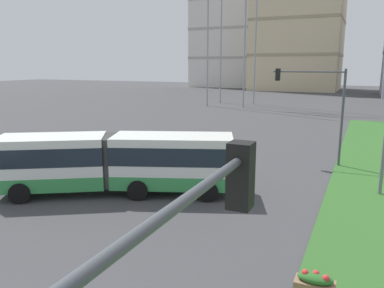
% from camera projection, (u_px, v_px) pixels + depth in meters
% --- Properties ---
extents(articulated_bus, '(11.62, 7.41, 3.00)m').
position_uv_depth(articulated_bus, '(117.00, 162.00, 19.36)').
color(articulated_bus, silver).
rests_on(articulated_bus, ground).
extents(flower_planter_2, '(1.10, 0.56, 0.74)m').
position_uv_depth(flower_planter_2, '(315.00, 284.00, 10.72)').
color(flower_planter_2, '#937051').
rests_on(flower_planter_2, grass_median).
extents(traffic_light_far_right, '(4.57, 0.28, 6.24)m').
position_uv_depth(traffic_light_far_right, '(319.00, 99.00, 24.57)').
color(traffic_light_far_right, '#474C51').
rests_on(traffic_light_far_right, ground).
extents(apartment_tower_west, '(21.54, 17.84, 41.13)m').
position_uv_depth(apartment_tower_west, '(233.00, 17.00, 114.48)').
color(apartment_tower_west, silver).
rests_on(apartment_tower_west, ground).
extents(apartment_tower_westcentre, '(21.92, 20.13, 43.22)m').
position_uv_depth(apartment_tower_westcentre, '(300.00, 5.00, 98.80)').
color(apartment_tower_westcentre, beige).
rests_on(apartment_tower_westcentre, ground).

